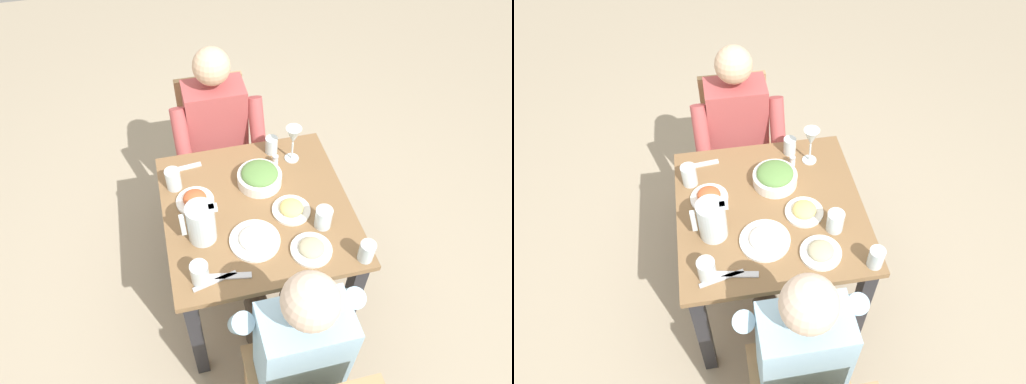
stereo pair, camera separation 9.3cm
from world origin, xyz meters
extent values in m
plane|color=tan|center=(0.00, 0.00, 0.00)|extent=(8.00, 8.00, 0.00)
cube|color=olive|center=(0.00, 0.00, 0.73)|extent=(0.84, 0.84, 0.03)
cube|color=#232328|center=(-0.36, -0.36, 0.36)|extent=(0.06, 0.06, 0.71)
cube|color=#232328|center=(0.36, -0.36, 0.36)|extent=(0.06, 0.06, 0.71)
cube|color=#232328|center=(-0.36, 0.36, 0.36)|extent=(0.06, 0.06, 0.71)
cube|color=#232328|center=(0.36, 0.36, 0.36)|extent=(0.06, 0.06, 0.71)
cube|color=tan|center=(-0.10, -0.86, 0.21)|extent=(0.04, 0.04, 0.42)
cube|color=tan|center=(0.24, -0.86, 0.21)|extent=(0.04, 0.04, 0.42)
cube|color=tan|center=(-0.10, -0.52, 0.21)|extent=(0.04, 0.04, 0.42)
cube|color=tan|center=(0.24, -0.52, 0.21)|extent=(0.04, 0.04, 0.42)
cube|color=tan|center=(0.07, -0.69, 0.44)|extent=(0.40, 0.40, 0.03)
cube|color=tan|center=(0.07, -0.87, 0.66)|extent=(0.38, 0.04, 0.42)
cube|color=tan|center=(0.16, 0.52, 0.21)|extent=(0.04, 0.04, 0.42)
cube|color=tan|center=(-0.18, 0.52, 0.21)|extent=(0.04, 0.04, 0.42)
cube|color=#B24C4C|center=(0.07, -0.66, 0.70)|extent=(0.32, 0.20, 0.50)
sphere|color=#DBB28E|center=(0.07, -0.66, 1.07)|extent=(0.19, 0.19, 0.19)
cylinder|color=#473D33|center=(-0.01, -0.47, 0.42)|extent=(0.11, 0.38, 0.11)
cylinder|color=#473D33|center=(-0.01, -0.28, 0.22)|extent=(0.10, 0.10, 0.45)
cylinder|color=#B24C4C|center=(-0.13, -0.52, 0.72)|extent=(0.08, 0.23, 0.37)
cylinder|color=#473D33|center=(0.16, -0.47, 0.42)|extent=(0.11, 0.38, 0.11)
cylinder|color=#473D33|center=(0.16, -0.28, 0.22)|extent=(0.10, 0.10, 0.45)
cylinder|color=#B24C4C|center=(0.27, -0.52, 0.72)|extent=(0.08, 0.23, 0.37)
cube|color=#9EC6E0|center=(-0.01, 0.66, 0.70)|extent=(0.32, 0.20, 0.50)
sphere|color=beige|center=(-0.01, 0.66, 1.07)|extent=(0.19, 0.19, 0.19)
cylinder|color=#473D33|center=(0.07, 0.47, 0.42)|extent=(0.11, 0.38, 0.11)
cylinder|color=#473D33|center=(0.07, 0.28, 0.22)|extent=(0.10, 0.10, 0.45)
cylinder|color=#9EC6E0|center=(0.19, 0.52, 0.72)|extent=(0.08, 0.23, 0.37)
cylinder|color=#473D33|center=(-0.10, 0.47, 0.42)|extent=(0.11, 0.38, 0.11)
cylinder|color=#473D33|center=(-0.10, 0.28, 0.22)|extent=(0.10, 0.10, 0.45)
cylinder|color=#9EC6E0|center=(-0.21, 0.52, 0.72)|extent=(0.08, 0.23, 0.37)
cylinder|color=silver|center=(0.26, 0.10, 0.84)|extent=(0.12, 0.12, 0.19)
cube|color=silver|center=(0.34, 0.10, 0.85)|extent=(0.02, 0.02, 0.11)
cube|color=silver|center=(0.21, 0.10, 0.92)|extent=(0.04, 0.03, 0.02)
cylinder|color=white|center=(-0.05, -0.15, 0.77)|extent=(0.21, 0.21, 0.05)
ellipsoid|color=#608E47|center=(-0.05, -0.15, 0.81)|extent=(0.17, 0.17, 0.06)
cylinder|color=white|center=(-0.14, 0.06, 0.75)|extent=(0.17, 0.17, 0.01)
ellipsoid|color=#E0C670|center=(-0.14, 0.06, 0.77)|extent=(0.11, 0.11, 0.05)
cylinder|color=white|center=(0.05, 0.18, 0.75)|extent=(0.22, 0.22, 0.01)
ellipsoid|color=white|center=(0.05, 0.18, 0.77)|extent=(0.13, 0.13, 0.04)
cylinder|color=white|center=(-0.17, 0.28, 0.75)|extent=(0.17, 0.17, 0.01)
ellipsoid|color=#B7AD89|center=(-0.17, 0.28, 0.77)|extent=(0.11, 0.11, 0.04)
cylinder|color=white|center=(0.27, -0.09, 0.75)|extent=(0.17, 0.17, 0.01)
ellipsoid|color=#CC5B33|center=(0.27, -0.09, 0.77)|extent=(0.11, 0.11, 0.06)
cylinder|color=silver|center=(-0.25, 0.16, 0.79)|extent=(0.07, 0.07, 0.10)
cylinder|color=silver|center=(0.35, -0.21, 0.80)|extent=(0.07, 0.07, 0.11)
cylinder|color=silver|center=(-0.37, 0.36, 0.79)|extent=(0.06, 0.06, 0.09)
cylinder|color=silver|center=(0.30, 0.31, 0.80)|extent=(0.07, 0.07, 0.11)
cylinder|color=silver|center=(-0.15, -0.34, 0.79)|extent=(0.06, 0.06, 0.09)
cylinder|color=silver|center=(-0.24, -0.26, 0.75)|extent=(0.07, 0.07, 0.01)
cylinder|color=silver|center=(-0.24, -0.26, 0.80)|extent=(0.01, 0.01, 0.10)
cone|color=silver|center=(-0.24, -0.26, 0.89)|extent=(0.08, 0.08, 0.09)
cylinder|color=white|center=(-0.15, -0.25, 0.77)|extent=(0.03, 0.03, 0.04)
cylinder|color=#B2B2B7|center=(-0.15, -0.25, 0.79)|extent=(0.03, 0.03, 0.01)
cube|color=silver|center=(0.29, -0.32, 0.75)|extent=(0.17, 0.04, 0.01)
cube|color=silver|center=(0.25, 0.33, 0.75)|extent=(0.18, 0.06, 0.01)
cube|color=silver|center=(0.19, 0.32, 0.75)|extent=(0.17, 0.05, 0.01)
camera|label=1|loc=(0.30, 1.27, 2.33)|focal=31.96mm
camera|label=2|loc=(0.21, 1.28, 2.33)|focal=31.96mm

